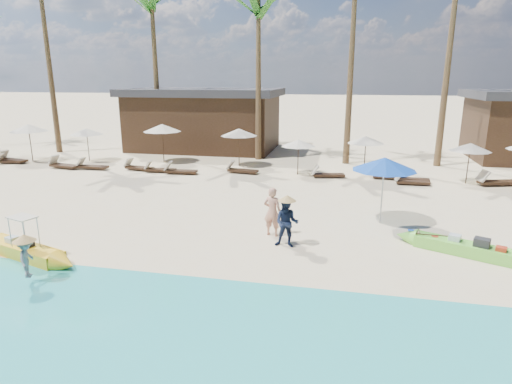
% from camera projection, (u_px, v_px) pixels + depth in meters
% --- Properties ---
extents(ground, '(240.00, 240.00, 0.00)m').
position_uv_depth(ground, '(272.00, 246.00, 13.27)').
color(ground, beige).
rests_on(ground, ground).
extents(wet_sand_strip, '(240.00, 4.50, 0.01)m').
position_uv_depth(wet_sand_strip, '(229.00, 340.00, 8.55)').
color(wet_sand_strip, tan).
rests_on(wet_sand_strip, ground).
extents(green_canoe, '(4.38, 2.22, 0.60)m').
position_uv_depth(green_canoe, '(467.00, 248.00, 12.60)').
color(green_canoe, '#6FD540').
rests_on(green_canoe, ground).
extents(yellow_canoe, '(4.73, 1.74, 1.26)m').
position_uv_depth(yellow_canoe, '(23.00, 250.00, 12.47)').
color(yellow_canoe, yellow).
rests_on(yellow_canoe, ground).
extents(tourist, '(0.66, 0.50, 1.64)m').
position_uv_depth(tourist, '(272.00, 212.00, 14.01)').
color(tourist, tan).
rests_on(tourist, ground).
extents(vendor_green, '(0.77, 0.62, 1.53)m').
position_uv_depth(vendor_green, '(287.00, 223.00, 13.08)').
color(vendor_green, '#151F3A').
rests_on(vendor_green, ground).
extents(vendor_yellow, '(0.61, 0.76, 1.02)m').
position_uv_depth(vendor_yellow, '(27.00, 258.00, 10.74)').
color(vendor_yellow, gray).
rests_on(vendor_yellow, ground).
extents(blue_umbrella, '(2.23, 2.23, 2.40)m').
position_uv_depth(blue_umbrella, '(384.00, 164.00, 14.83)').
color(blue_umbrella, '#99999E').
rests_on(blue_umbrella, ground).
extents(resort_parasol_1, '(2.24, 2.24, 2.30)m').
position_uv_depth(resort_parasol_1, '(28.00, 128.00, 26.13)').
color(resort_parasol_1, '#331F15').
rests_on(resort_parasol_1, ground).
extents(lounger_1_left, '(2.01, 0.92, 0.66)m').
position_uv_depth(lounger_1_left, '(12.00, 159.00, 26.20)').
color(lounger_1_left, '#331F15').
rests_on(lounger_1_left, ground).
extents(lounger_1_right, '(1.70, 1.00, 0.55)m').
position_uv_depth(lounger_1_right, '(11.00, 161.00, 25.94)').
color(lounger_1_right, '#331F15').
rests_on(lounger_1_right, ground).
extents(resort_parasol_2, '(2.00, 2.00, 2.06)m').
position_uv_depth(resort_parasol_2, '(87.00, 132.00, 26.24)').
color(resort_parasol_2, '#331F15').
rests_on(resort_parasol_2, ground).
extents(lounger_2_left, '(2.00, 0.93, 0.65)m').
position_uv_depth(lounger_2_left, '(63.00, 165.00, 24.58)').
color(lounger_2_left, '#331F15').
rests_on(lounger_2_left, ground).
extents(resort_parasol_3, '(2.27, 2.27, 2.34)m').
position_uv_depth(resort_parasol_3, '(162.00, 128.00, 25.89)').
color(resort_parasol_3, '#331F15').
rests_on(resort_parasol_3, ground).
extents(lounger_3_left, '(1.76, 0.55, 0.60)m').
position_uv_depth(lounger_3_left, '(91.00, 166.00, 24.33)').
color(lounger_3_left, '#331F15').
rests_on(lounger_3_left, ground).
extents(lounger_3_right, '(1.81, 0.84, 0.59)m').
position_uv_depth(lounger_3_right, '(138.00, 167.00, 24.08)').
color(lounger_3_right, '#331F15').
rests_on(lounger_3_right, ground).
extents(resort_parasol_4, '(2.14, 2.14, 2.20)m').
position_uv_depth(resort_parasol_4, '(239.00, 132.00, 24.81)').
color(resort_parasol_4, '#331F15').
rests_on(resort_parasol_4, ground).
extents(lounger_4_left, '(1.74, 0.69, 0.58)m').
position_uv_depth(lounger_4_left, '(159.00, 169.00, 23.56)').
color(lounger_4_left, '#331F15').
rests_on(lounger_4_left, ground).
extents(lounger_4_right, '(1.80, 0.69, 0.60)m').
position_uv_depth(lounger_4_right, '(179.00, 170.00, 23.15)').
color(lounger_4_right, '#331F15').
rests_on(lounger_4_right, ground).
extents(resort_parasol_5, '(1.84, 1.84, 1.89)m').
position_uv_depth(resort_parasol_5, '(298.00, 143.00, 22.64)').
color(resort_parasol_5, '#331F15').
rests_on(resort_parasol_5, ground).
extents(lounger_5_left, '(1.79, 0.78, 0.59)m').
position_uv_depth(lounger_5_left, '(241.00, 170.00, 23.35)').
color(lounger_5_left, '#331F15').
rests_on(lounger_5_left, ground).
extents(resort_parasol_6, '(1.97, 1.97, 2.03)m').
position_uv_depth(resort_parasol_6, '(366.00, 140.00, 22.95)').
color(resort_parasol_6, '#331F15').
rests_on(resort_parasol_6, ground).
extents(lounger_6_left, '(1.77, 0.84, 0.58)m').
position_uv_depth(lounger_6_left, '(326.00, 174.00, 22.31)').
color(lounger_6_left, '#331F15').
rests_on(lounger_6_left, ground).
extents(lounger_6_right, '(1.71, 0.61, 0.57)m').
position_uv_depth(lounger_6_right, '(387.00, 175.00, 21.98)').
color(lounger_6_right, '#331F15').
rests_on(lounger_6_right, ground).
extents(resort_parasol_7, '(1.95, 1.95, 2.01)m').
position_uv_depth(resort_parasol_7, '(470.00, 147.00, 20.64)').
color(resort_parasol_7, '#331F15').
rests_on(resort_parasol_7, ground).
extents(lounger_7_left, '(1.64, 0.55, 0.55)m').
position_uv_depth(lounger_7_left, '(410.00, 181.00, 20.83)').
color(lounger_7_left, '#331F15').
rests_on(lounger_7_left, ground).
extents(lounger_7_right, '(1.66, 0.60, 0.56)m').
position_uv_depth(lounger_7_right, '(411.00, 178.00, 21.41)').
color(lounger_7_right, '#331F15').
rests_on(lounger_7_right, ground).
extents(lounger_8_left, '(2.08, 1.13, 0.67)m').
position_uv_depth(lounger_8_left, '(496.00, 181.00, 20.64)').
color(lounger_8_left, '#331F15').
rests_on(lounger_8_left, ground).
extents(palm_2, '(2.08, 2.08, 11.33)m').
position_uv_depth(palm_2, '(152.00, 11.00, 27.21)').
color(palm_2, brown).
rests_on(palm_2, ground).
extents(palm_3, '(2.08, 2.08, 10.52)m').
position_uv_depth(palm_3, '(258.00, 16.00, 25.20)').
color(palm_3, brown).
rests_on(palm_3, ground).
extents(pavilion_west, '(10.80, 6.60, 4.30)m').
position_uv_depth(pavilion_west, '(204.00, 119.00, 30.83)').
color(pavilion_west, '#331F15').
rests_on(pavilion_west, ground).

